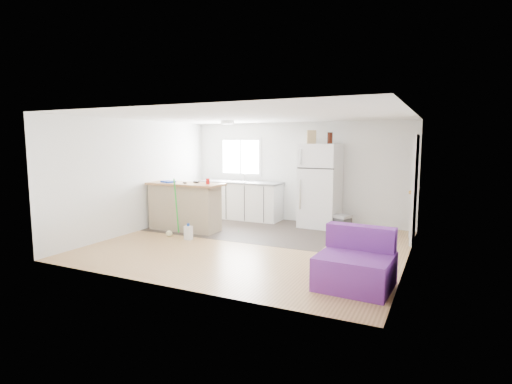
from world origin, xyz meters
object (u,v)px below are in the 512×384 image
refrigerator (320,186)px  mop (171,225)px  blue_tray (168,182)px  kitchen_cabinets (241,200)px  bottle_right (331,138)px  cardboard_box (311,137)px  peninsula (185,206)px  red_cup (208,181)px  cooler (339,223)px  cleaner_jug (188,233)px  bottle_left (329,138)px  purple_seat (356,266)px

refrigerator → mop: (-2.48, -2.23, -0.71)m
mop → blue_tray: bearing=107.8°
kitchen_cabinets → blue_tray: size_ratio=7.09×
bottle_right → cardboard_box: bearing=-176.3°
blue_tray → peninsula: bearing=9.9°
kitchen_cabinets → mop: size_ratio=1.75×
mop → cardboard_box: size_ratio=4.04×
kitchen_cabinets → blue_tray: 2.06m
peninsula → red_cup: bearing=-1.6°
refrigerator → cardboard_box: 1.12m
refrigerator → cardboard_box: (-0.20, -0.08, 1.09)m
refrigerator → mop: size_ratio=1.56×
cooler → cleaner_jug: bearing=-117.1°
peninsula → bottle_left: bearing=28.3°
blue_tray → bottle_left: 3.66m
peninsula → cleaner_jug: 0.99m
refrigerator → bottle_left: bearing=-25.1°
blue_tray → kitchen_cabinets: bearing=63.5°
mop → bottle_right: 3.91m
refrigerator → cardboard_box: size_ratio=6.30×
mop → cardboard_box: (2.27, 2.15, 1.81)m
bottle_left → peninsula: bearing=-151.4°
kitchen_cabinets → refrigerator: bearing=-1.8°
cooler → kitchen_cabinets: bearing=-163.8°
kitchen_cabinets → blue_tray: (-0.88, -1.77, 0.58)m
kitchen_cabinets → purple_seat: kitchen_cabinets is taller
kitchen_cabinets → mop: (-0.40, -2.31, -0.25)m
peninsula → cardboard_box: (2.37, 1.55, 1.51)m
peninsula → cleaner_jug: peninsula is taller
kitchen_cabinets → refrigerator: 2.12m
cooler → purple_seat: bearing=-49.2°
kitchen_cabinets → mop: 2.36m
cooler → cardboard_box: bearing=-169.6°
kitchen_cabinets → bottle_left: bottle_left is taller
refrigerator → purple_seat: bearing=-63.6°
cleaner_jug → red_cup: red_cup is taller
kitchen_cabinets → purple_seat: size_ratio=2.14×
mop → bottle_left: bearing=14.7°
red_cup → bottle_left: size_ratio=0.48×
red_cup → bottle_right: bearing=35.9°
red_cup → blue_tray: bearing=-176.9°
cooler → bottle_left: bottle_left is taller
cardboard_box → bottle_left: cardboard_box is taller
kitchen_cabinets → cooler: (2.59, -0.32, -0.30)m
peninsula → cooler: (3.08, 1.38, -0.34)m
blue_tray → bottle_left: bottle_left is taller
blue_tray → bottle_right: size_ratio=1.20×
peninsula → bottle_right: size_ratio=6.82×
mop → cardboard_box: cardboard_box is taller
red_cup → blue_tray: red_cup is taller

